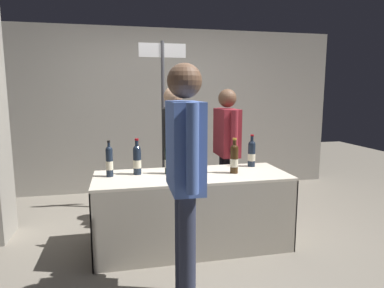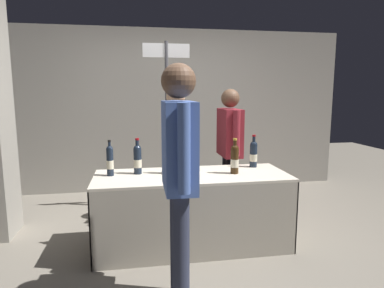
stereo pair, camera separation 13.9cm
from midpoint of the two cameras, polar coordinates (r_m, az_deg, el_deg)
The scene contains 14 objects.
ground_plane at distance 3.53m, azimuth -1.18°, elevation -16.80°, with size 12.00×12.00×0.00m, color gray.
back_partition at distance 5.28m, azimuth -5.65°, elevation 5.65°, with size 5.49×0.12×2.47m, color #9E998E.
tasting_table at distance 3.34m, azimuth -1.21°, elevation -8.86°, with size 1.88×0.72×0.73m.
featured_wine_bottle at distance 3.29m, azimuth -5.20°, elevation -2.56°, with size 0.08×0.08×0.34m.
display_bottle_0 at distance 3.32m, azimuth 6.00°, elevation -2.42°, with size 0.08×0.08×0.35m.
display_bottle_1 at distance 3.31m, azimuth -10.51°, elevation -2.57°, with size 0.08×0.08×0.35m.
display_bottle_2 at distance 3.45m, azimuth -1.53°, elevation -2.31°, with size 0.07×0.07×0.30m.
display_bottle_3 at distance 3.64m, azimuth 9.03°, elevation -1.53°, with size 0.08×0.08×0.35m.
display_bottle_4 at distance 3.28m, azimuth -15.05°, elevation -2.82°, with size 0.07×0.07×0.35m.
wine_glass_near_vendor at distance 3.31m, azimuth -2.13°, elevation -3.43°, with size 0.08×0.08×0.13m.
vendor_presenter at distance 3.88m, azimuth -4.19°, elevation 0.35°, with size 0.31×0.63×1.59m.
vendor_assistant at distance 3.99m, azimuth 4.92°, elevation 0.30°, with size 0.21×0.62×1.56m.
taster_foreground_right at distance 2.32m, azimuth -2.96°, elevation -3.22°, with size 0.24×0.62×1.72m.
booth_signpost at distance 4.26m, azimuth -5.86°, elevation 6.19°, with size 0.58×0.04×2.15m.
Camera 1 is at (-0.68, -3.11, 1.53)m, focal length 31.37 mm.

